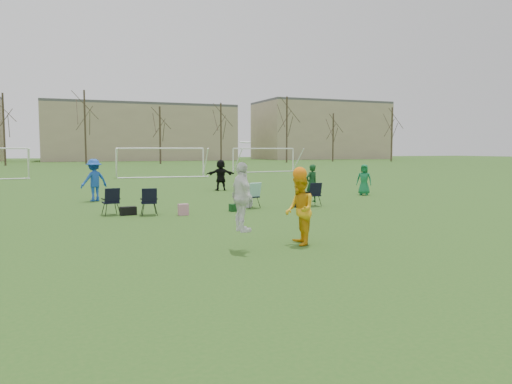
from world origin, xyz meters
name	(u,v)px	position (x,y,z in m)	size (l,w,h in m)	color
ground	(259,253)	(0.00, 0.00, 0.00)	(260.00, 260.00, 0.00)	#2B581B
fielder_blue	(94,180)	(-2.67, 13.12, 0.95)	(1.23, 0.71, 1.90)	#1749B2
fielder_green_far	(364,180)	(10.31, 11.17, 0.78)	(0.77, 0.50, 1.57)	#136F3E
fielder_black	(221,175)	(4.41, 16.63, 0.87)	(1.62, 0.52, 1.75)	black
center_contest	(279,204)	(0.67, 0.42, 1.03)	(2.19, 1.11, 2.52)	white
sideline_setup	(230,196)	(1.98, 7.83, 0.52)	(8.66, 2.07, 1.71)	#103C1A
goal_mid	(161,154)	(4.00, 32.00, 1.92)	(7.40, 0.63, 2.46)	white
goal_right	(264,153)	(16.00, 38.00, 1.92)	(7.35, 1.14, 2.46)	white
tree_line	(87,131)	(0.24, 69.85, 5.09)	(110.28, 3.28, 11.40)	#382B21
building_row	(113,131)	(6.73, 96.00, 5.99)	(126.00, 16.00, 13.00)	tan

